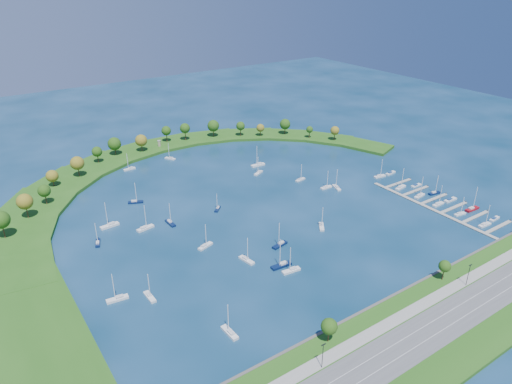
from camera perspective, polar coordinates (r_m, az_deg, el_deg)
ground at (r=268.00m, az=-0.28°, el=-1.41°), size 700.00×700.00×0.00m
south_shoreline at (r=194.86m, az=21.06°, el=-14.78°), size 420.00×43.10×11.60m
breakwater at (r=288.27m, az=-13.44°, el=0.09°), size 286.74×247.64×2.00m
breakwater_trees at (r=326.59m, az=-12.23°, el=5.11°), size 240.21×93.01×14.52m
harbor_tower at (r=356.24m, az=-11.68°, el=5.82°), size 2.60×2.60×4.41m
dock_system at (r=285.00m, az=21.30°, el=-1.49°), size 24.28×82.00×1.60m
moored_boat_0 at (r=248.54m, az=-13.32°, el=-4.24°), size 9.54×4.18×13.57m
moored_boat_1 at (r=213.88m, az=3.11°, el=-8.83°), size 10.04×3.43×14.51m
moored_boat_2 at (r=290.09m, az=9.76°, el=0.60°), size 4.77×8.58×12.16m
moored_boat_3 at (r=250.87m, az=-10.38°, el=-3.65°), size 2.67×8.55×12.46m
moored_boat_4 at (r=228.52m, az=2.92°, el=-6.36°), size 9.16×4.20×13.00m
moored_boat_5 at (r=318.96m, az=0.24°, el=3.36°), size 10.02×3.35×14.51m
moored_boat_6 at (r=306.59m, az=0.30°, el=2.40°), size 8.33×5.66×12.00m
moored_boat_7 at (r=289.32m, az=8.52°, el=0.62°), size 7.86×2.35×11.50m
moored_boat_8 at (r=276.98m, az=-14.43°, el=-1.13°), size 8.74×5.66×12.51m
moored_boat_9 at (r=255.77m, az=-17.34°, el=-3.86°), size 9.96×3.50×14.38m
moored_boat_10 at (r=200.59m, az=-12.80°, el=-12.21°), size 2.49×8.28×12.10m
moored_boat_11 at (r=211.09m, az=4.31°, el=-9.41°), size 8.90×3.29×12.79m
moored_boat_12 at (r=298.05m, az=5.40°, el=1.56°), size 7.56×3.27×10.76m
moored_boat_13 at (r=245.97m, az=7.97°, el=-4.10°), size 6.73×7.88×11.98m
moored_boat_14 at (r=217.32m, az=-1.16°, el=-8.19°), size 3.75×8.91×12.69m
moored_boat_15 at (r=261.78m, az=-4.70°, el=-1.99°), size 6.25×6.15×10.06m
moored_boat_16 at (r=180.08m, az=-3.21°, el=-16.61°), size 2.81×8.85×12.87m
moored_boat_17 at (r=202.62m, az=-16.48°, el=-12.26°), size 9.04×3.49×12.95m
moored_boat_18 at (r=242.45m, az=-18.67°, el=-5.81°), size 4.51×7.92×11.23m
moored_boat_19 at (r=228.61m, az=-6.18°, el=-6.48°), size 8.64×4.81×12.25m
moored_boat_20 at (r=323.95m, az=-15.12°, el=2.78°), size 7.96×2.44×11.62m
moored_boat_21 at (r=335.74m, az=-10.38°, el=4.08°), size 6.04×7.89×11.63m
docked_boat_0 at (r=272.60m, az=26.02°, el=-3.54°), size 8.28×2.80×11.99m
docked_boat_1 at (r=281.54m, az=26.97°, el=-2.91°), size 7.64×2.58×1.54m
docked_boat_2 at (r=278.77m, az=23.53°, el=-2.40°), size 7.49×3.02×10.69m
docked_boat_3 at (r=286.82m, az=24.77°, el=-1.84°), size 9.53×2.94×13.89m
docked_boat_4 at (r=285.21m, az=21.26°, el=-1.34°), size 8.28×2.53×12.08m
docked_boat_5 at (r=293.16m, az=22.52°, el=-0.88°), size 9.13×2.60×1.86m
docked_boat_6 at (r=291.64m, az=19.24°, el=-0.40°), size 8.84×3.66×12.61m
docked_boat_7 at (r=298.36m, az=20.86°, el=-0.07°), size 8.29×3.49×11.81m
docked_boat_8 at (r=299.16m, az=17.15°, el=0.58°), size 9.12×3.91×12.98m
docked_boat_9 at (r=305.29m, az=18.87°, el=0.77°), size 7.68×2.22×1.56m
docked_boat_10 at (r=311.75m, az=14.79°, el=1.91°), size 8.45×3.31×12.09m
docked_boat_11 at (r=318.83m, az=16.02°, el=2.24°), size 8.49×3.35×1.69m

